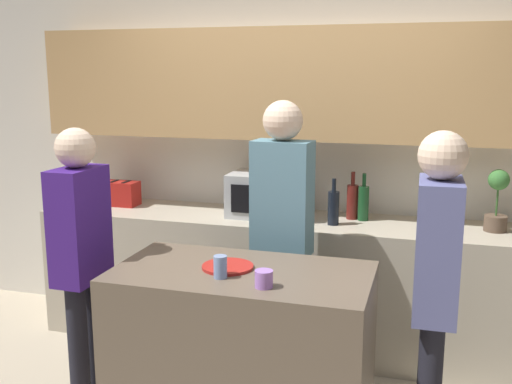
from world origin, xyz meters
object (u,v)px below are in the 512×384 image
Objects in this scene: bottle_0 at (333,207)px; bottle_1 at (352,201)px; microwave at (268,194)px; bottle_2 at (363,202)px; person_right at (282,220)px; person_left at (436,278)px; person_center at (81,249)px; toaster at (121,193)px; cup_1 at (220,267)px; plate_on_island at (228,267)px; potted_plant at (497,200)px; cup_0 at (264,279)px.

bottle_0 is 0.22m from bottle_1.
microwave is 1.61× the size of bottle_2.
person_right is at bearing -113.83° from bottle_0.
person_center is at bearing 88.95° from person_left.
bottle_2 is (0.17, 0.18, 0.01)m from bottle_0.
person_right is (-0.22, -0.50, 0.02)m from bottle_0.
person_center is (-0.72, -1.22, -0.11)m from microwave.
bottle_1 is 0.20× the size of person_left.
bottle_0 is at bearing 29.69° from person_left.
bottle_2 is at bearing 1.51° from toaster.
person_left reaches higher than cup_1.
person_left is (0.99, 0.14, -0.01)m from cup_1.
person_left is at bearing -28.34° from toaster.
person_left reaches higher than bottle_2.
bottle_2 is (1.80, 0.05, 0.03)m from toaster.
toaster reaches higher than plate_on_island.
bottle_1 is at bearing 166.74° from bottle_2.
bottle_0 is at bearing -14.87° from microwave.
potted_plant is 1.93m from cup_1.
person_right reaches higher than toaster.
microwave is at bearing 95.90° from plate_on_island.
potted_plant is at bearing 0.06° from microwave.
toaster is 1.77m from plate_on_island.
bottle_2 is 1.38m from plate_on_island.
bottle_2 is 1.87m from person_center.
bottle_1 reaches higher than microwave.
person_left reaches higher than plate_on_island.
person_right reaches higher than bottle_0.
cup_0 is (1.52, -1.44, -0.03)m from toaster.
cup_0 is at bearing -43.39° from toaster.
toaster is 1.29m from person_center.
microwave is at bearing -179.94° from potted_plant.
cup_0 is at bearing 79.85° from person_center.
plate_on_island is 0.33m from cup_0.
bottle_2 is 2.96× the size of cup_1.
cup_1 is 0.75m from person_right.
bottle_0 is 2.82× the size of cup_1.
plate_on_island is 3.07× the size of cup_0.
microwave is at bearing 104.59° from cup_0.
potted_plant is at bearing 120.24° from person_center.
bottle_0 is at bearing 72.08° from plate_on_island.
potted_plant is 1.02m from bottle_0.
toaster is 0.84× the size of bottle_0.
person_left is at bearing 150.57° from person_right.
cup_1 is (0.01, -0.15, 0.05)m from plate_on_island.
bottle_0 is 0.55m from person_right.
bottle_2 is 0.79m from person_right.
potted_plant is 1.21× the size of bottle_1.
person_right reaches higher than microwave.
person_center is at bearing 168.55° from cup_0.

